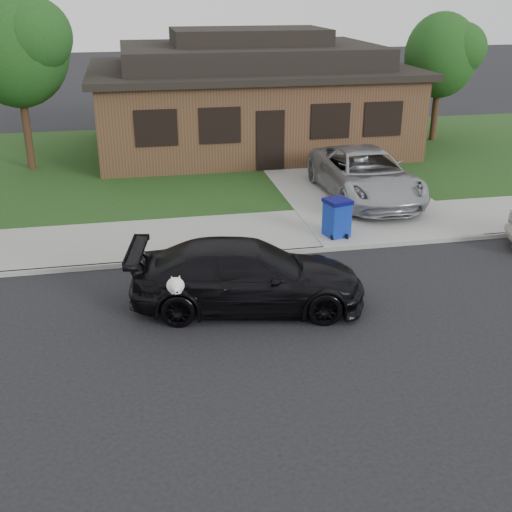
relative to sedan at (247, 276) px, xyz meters
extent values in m
plane|color=black|center=(-1.26, -0.88, -0.71)|extent=(120.00, 120.00, 0.00)
cube|color=gray|center=(-1.26, 4.12, -0.65)|extent=(60.00, 3.00, 0.12)
cube|color=gray|center=(-1.26, 2.62, -0.65)|extent=(60.00, 0.12, 0.12)
cube|color=#193814|center=(-1.26, 12.12, -0.65)|extent=(60.00, 13.00, 0.13)
cube|color=gray|center=(4.74, 9.12, -0.64)|extent=(4.50, 13.00, 0.14)
imported|color=black|center=(0.01, 0.00, 0.00)|extent=(5.16, 2.80, 1.42)
ellipsoid|color=white|center=(-1.55, -0.84, 0.31)|extent=(0.34, 0.40, 0.30)
sphere|color=white|center=(-1.55, -1.07, 0.41)|extent=(0.26, 0.26, 0.26)
cube|color=white|center=(-1.55, -1.19, 0.37)|extent=(0.09, 0.12, 0.08)
sphere|color=black|center=(-1.55, -1.25, 0.37)|extent=(0.04, 0.04, 0.04)
cone|color=white|center=(-1.62, -1.02, 0.55)|extent=(0.11, 0.11, 0.14)
cone|color=white|center=(-1.49, -1.02, 0.55)|extent=(0.11, 0.11, 0.14)
imported|color=#A1A4A8|center=(4.93, 6.33, 0.18)|extent=(2.53, 5.42, 1.50)
cube|color=#0D2B99|center=(3.04, 3.32, -0.13)|extent=(0.70, 0.70, 0.93)
cube|color=#06074D|center=(3.04, 3.32, 0.39)|extent=(0.76, 0.76, 0.10)
cylinder|color=black|center=(2.84, 3.03, -0.52)|extent=(0.09, 0.15, 0.14)
cylinder|color=black|center=(3.25, 3.03, -0.52)|extent=(0.09, 0.15, 0.14)
cube|color=#422B1C|center=(2.74, 14.12, 0.92)|extent=(12.00, 8.00, 3.00)
cube|color=black|center=(2.74, 14.12, 2.54)|extent=(12.60, 8.60, 0.25)
cube|color=black|center=(2.74, 14.12, 3.07)|extent=(10.00, 6.50, 0.80)
cube|color=black|center=(2.74, 14.12, 3.77)|extent=(6.00, 3.50, 0.60)
cube|color=black|center=(2.74, 10.09, 0.52)|extent=(1.00, 0.06, 2.10)
cube|color=black|center=(-1.26, 10.09, 1.12)|extent=(1.30, 0.05, 1.10)
cube|color=black|center=(0.94, 10.09, 1.12)|extent=(1.30, 0.05, 1.10)
cube|color=black|center=(4.94, 10.09, 1.12)|extent=(1.30, 0.05, 1.10)
cube|color=black|center=(6.94, 10.09, 1.12)|extent=(1.30, 0.05, 1.10)
cylinder|color=#332114|center=(-5.76, 12.12, 0.66)|extent=(0.28, 0.28, 2.48)
ellipsoid|color=#143811|center=(-5.76, 12.12, 3.69)|extent=(3.60, 3.60, 4.14)
sphere|color=#26591E|center=(-5.04, 11.58, 4.05)|extent=(2.52, 2.52, 2.52)
cylinder|color=#332114|center=(10.74, 13.62, 0.43)|extent=(0.28, 0.28, 2.03)
ellipsoid|color=#143811|center=(10.74, 13.62, 2.94)|extent=(3.00, 3.00, 3.45)
sphere|color=#26591E|center=(11.34, 13.17, 3.24)|extent=(2.10, 2.10, 2.10)
camera|label=1|loc=(-2.22, -11.98, 5.59)|focal=45.00mm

